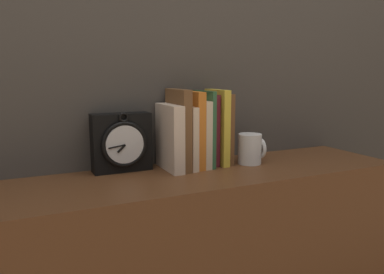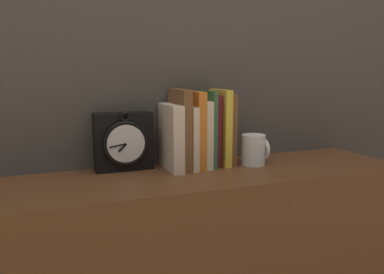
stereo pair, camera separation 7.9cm
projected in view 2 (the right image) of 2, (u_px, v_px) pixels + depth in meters
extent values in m
cube|color=#47423D|center=(171.00, 21.00, 1.21)|extent=(6.00, 0.05, 2.60)
cube|color=black|center=(123.00, 141.00, 1.15)|extent=(0.18, 0.06, 0.18)
torus|color=black|center=(126.00, 143.00, 1.12)|extent=(0.14, 0.01, 0.14)
cylinder|color=silver|center=(126.00, 144.00, 1.12)|extent=(0.11, 0.01, 0.11)
cube|color=black|center=(122.00, 148.00, 1.11)|extent=(0.03, 0.00, 0.03)
cube|color=black|center=(118.00, 146.00, 1.10)|extent=(0.05, 0.00, 0.01)
torus|color=black|center=(125.00, 117.00, 1.11)|extent=(0.03, 0.01, 0.03)
cube|color=beige|center=(171.00, 137.00, 1.16)|extent=(0.03, 0.16, 0.20)
cube|color=brown|center=(180.00, 129.00, 1.17)|extent=(0.03, 0.15, 0.25)
cube|color=beige|center=(188.00, 137.00, 1.18)|extent=(0.02, 0.15, 0.20)
cube|color=orange|center=(194.00, 129.00, 1.19)|extent=(0.03, 0.14, 0.24)
cube|color=beige|center=(202.00, 133.00, 1.20)|extent=(0.02, 0.14, 0.21)
cube|color=#31623C|center=(207.00, 128.00, 1.20)|extent=(0.01, 0.14, 0.24)
cube|color=maroon|center=(212.00, 130.00, 1.22)|extent=(0.02, 0.12, 0.23)
cube|color=yellow|center=(220.00, 127.00, 1.22)|extent=(0.02, 0.14, 0.24)
cube|color=brown|center=(226.00, 129.00, 1.24)|extent=(0.02, 0.12, 0.23)
cylinder|color=white|center=(253.00, 150.00, 1.22)|extent=(0.08, 0.08, 0.10)
torus|color=white|center=(263.00, 149.00, 1.23)|extent=(0.01, 0.07, 0.07)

